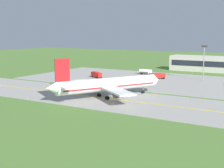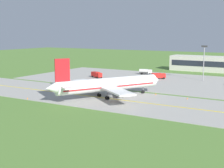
% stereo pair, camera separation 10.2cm
% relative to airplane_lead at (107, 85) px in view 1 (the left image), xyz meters
% --- Properties ---
extents(ground_plane, '(500.00, 500.00, 0.00)m').
position_rel_airplane_lead_xyz_m(ground_plane, '(2.08, -1.02, -4.13)').
color(ground_plane, '#517A33').
extents(taxiway_strip, '(240.00, 28.00, 0.10)m').
position_rel_airplane_lead_xyz_m(taxiway_strip, '(2.08, -1.02, -4.08)').
color(taxiway_strip, '#9E9B93').
rests_on(taxiway_strip, ground).
extents(apron_pad, '(140.00, 52.00, 0.10)m').
position_rel_airplane_lead_xyz_m(apron_pad, '(12.08, 40.98, -4.08)').
color(apron_pad, '#9E9B93').
rests_on(apron_pad, ground).
extents(taxiway_centreline, '(220.00, 0.60, 0.01)m').
position_rel_airplane_lead_xyz_m(taxiway_centreline, '(2.08, -1.02, -4.03)').
color(taxiway_centreline, yellow).
rests_on(taxiway_centreline, taxiway_strip).
extents(airplane_lead, '(30.13, 36.25, 12.70)m').
position_rel_airplane_lead_xyz_m(airplane_lead, '(0.00, 0.00, 0.00)').
color(airplane_lead, white).
rests_on(airplane_lead, ground).
extents(service_truck_baggage, '(6.32, 4.30, 2.60)m').
position_rel_airplane_lead_xyz_m(service_truck_baggage, '(-27.11, 35.12, -2.60)').
color(service_truck_baggage, red).
rests_on(service_truck_baggage, ground).
extents(service_truck_catering, '(6.33, 3.65, 2.65)m').
position_rel_airplane_lead_xyz_m(service_truck_catering, '(-13.13, 56.59, -2.60)').
color(service_truck_catering, silver).
rests_on(service_truck_catering, ground).
extents(service_truck_pushback, '(5.96, 5.36, 2.60)m').
position_rel_airplane_lead_xyz_m(service_truck_pushback, '(-2.06, 45.55, -2.60)').
color(service_truck_pushback, red).
rests_on(service_truck_pushback, ground).
extents(apron_light_mast, '(2.40, 0.50, 14.70)m').
position_rel_airplane_lead_xyz_m(apron_light_mast, '(16.16, 49.49, 5.19)').
color(apron_light_mast, gray).
rests_on(apron_light_mast, ground).
extents(traffic_cone_near_edge, '(0.44, 0.44, 0.60)m').
position_rel_airplane_lead_xyz_m(traffic_cone_near_edge, '(11.10, 11.80, -3.83)').
color(traffic_cone_near_edge, orange).
rests_on(traffic_cone_near_edge, ground).
extents(traffic_cone_mid_edge, '(0.44, 0.44, 0.60)m').
position_rel_airplane_lead_xyz_m(traffic_cone_mid_edge, '(21.96, 10.37, -3.83)').
color(traffic_cone_mid_edge, orange).
rests_on(traffic_cone_mid_edge, ground).
extents(traffic_cone_far_edge, '(0.44, 0.44, 0.60)m').
position_rel_airplane_lead_xyz_m(traffic_cone_far_edge, '(-19.43, -14.31, -3.83)').
color(traffic_cone_far_edge, orange).
rests_on(traffic_cone_far_edge, ground).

